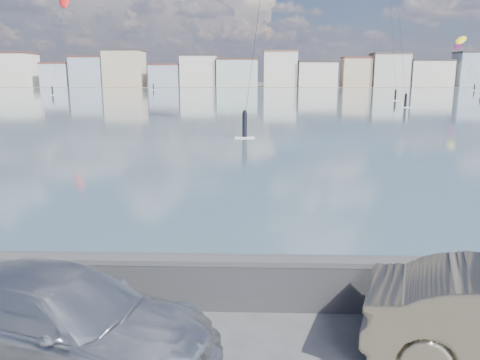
{
  "coord_description": "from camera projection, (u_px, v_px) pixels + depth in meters",
  "views": [
    {
      "loc": [
        1.31,
        -5.43,
        4.3
      ],
      "look_at": [
        1.0,
        4.0,
        2.2
      ],
      "focal_mm": 35.0,
      "sensor_mm": 36.0,
      "label": 1
    }
  ],
  "objects": [
    {
      "name": "bay_water",
      "position": [
        249.0,
        98.0,
        95.54
      ],
      "size": [
        500.0,
        177.0,
        0.0
      ],
      "primitive_type": "cube",
      "color": "#435764",
      "rests_on": "ground"
    },
    {
      "name": "far_shore_strip",
      "position": [
        253.0,
        86.0,
        201.38
      ],
      "size": [
        500.0,
        60.0,
        0.0
      ],
      "primitive_type": "cube",
      "color": "#4C473D",
      "rests_on": "ground"
    },
    {
      "name": "seawall",
      "position": [
        185.0,
        279.0,
        8.78
      ],
      "size": [
        400.0,
        0.36,
        1.08
      ],
      "color": "#28282B",
      "rests_on": "ground"
    },
    {
      "name": "car_silver",
      "position": [
        62.0,
        319.0,
        7.04
      ],
      "size": [
        5.35,
        3.33,
        1.45
      ],
      "primitive_type": "imported",
      "rotation": [
        0.0,
        0.0,
        1.29
      ],
      "color": "#B8BBBF",
      "rests_on": "ground"
    },
    {
      "name": "kitesurfer_8",
      "position": [
        459.0,
        46.0,
        151.52
      ],
      "size": [
        3.09,
        19.3,
        16.04
      ],
      "color": "#E5338C",
      "rests_on": "ground"
    },
    {
      "name": "kitesurfer_13",
      "position": [
        461.0,
        41.0,
        112.42
      ],
      "size": [
        6.02,
        16.62,
        14.32
      ],
      "color": "yellow",
      "rests_on": "ground"
    },
    {
      "name": "far_buildings",
      "position": [
        256.0,
        72.0,
        186.37
      ],
      "size": [
        240.79,
        13.26,
        14.6
      ],
      "color": "#B2B7C6",
      "rests_on": "ground"
    }
  ]
}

